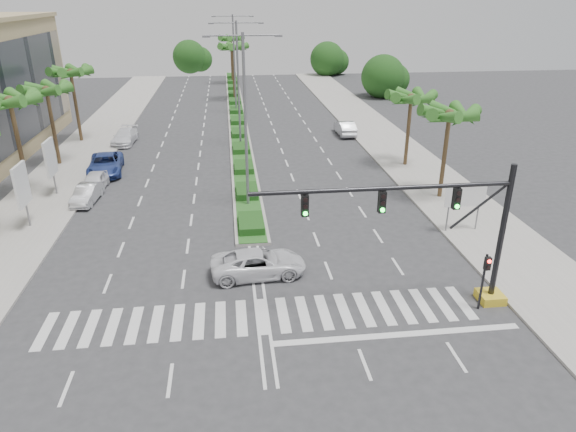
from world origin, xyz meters
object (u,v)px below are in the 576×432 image
(car_parked_b, at_px, (87,194))
(car_crossing, at_px, (258,263))
(car_parked_c, at_px, (105,164))
(car_parked_a, at_px, (95,182))
(car_parked_d, at_px, (125,137))
(car_right, at_px, (345,128))

(car_parked_b, xyz_separation_m, car_crossing, (11.89, -12.26, 0.06))
(car_parked_c, distance_m, car_crossing, 22.45)
(car_parked_a, bearing_deg, car_parked_d, 90.90)
(car_parked_b, bearing_deg, car_parked_d, 95.52)
(car_crossing, bearing_deg, car_parked_b, 40.17)
(car_parked_c, xyz_separation_m, car_right, (23.33, 10.43, -0.03))
(car_parked_a, distance_m, car_parked_c, 4.19)
(car_crossing, relative_size, car_right, 1.10)
(car_parked_c, distance_m, car_parked_d, 9.67)
(car_parked_d, height_order, car_right, car_right)
(car_crossing, height_order, car_right, car_right)
(car_parked_c, bearing_deg, car_parked_b, -96.25)
(car_parked_b, relative_size, car_parked_c, 0.68)
(car_parked_a, xyz_separation_m, car_parked_d, (0.00, 13.86, 0.03))
(car_parked_c, relative_size, car_right, 1.23)
(car_parked_b, bearing_deg, car_parked_c, 95.52)
(car_parked_c, bearing_deg, car_parked_d, 83.75)
(car_parked_c, relative_size, car_parked_d, 1.17)
(car_parked_b, relative_size, car_right, 0.84)
(car_parked_a, bearing_deg, car_right, 32.98)
(car_right, bearing_deg, car_crossing, 68.40)
(car_parked_c, distance_m, car_right, 25.56)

